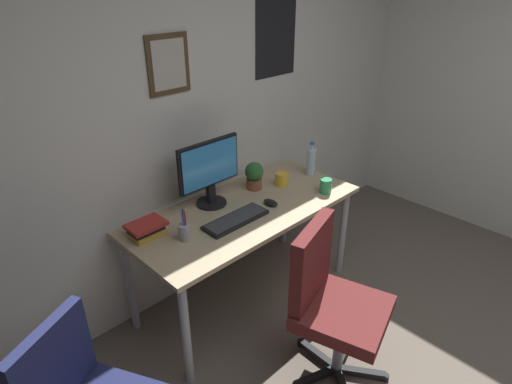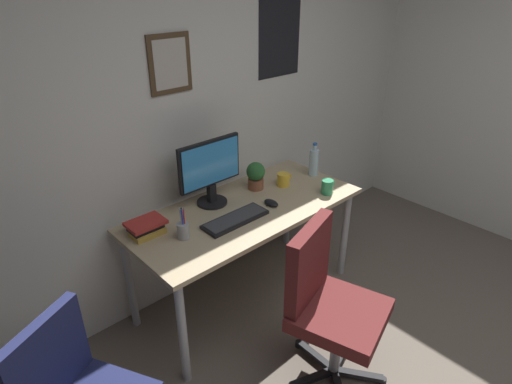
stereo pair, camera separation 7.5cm
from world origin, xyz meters
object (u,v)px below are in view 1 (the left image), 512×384
(water_bottle, at_px, (311,161))
(coffee_mug_near, at_px, (326,186))
(office_chair, at_px, (330,298))
(pen_cup, at_px, (184,231))
(computer_mouse, at_px, (271,203))
(monitor, at_px, (209,170))
(coffee_mug_far, at_px, (282,179))
(keyboard, at_px, (236,220))
(potted_plant, at_px, (254,175))
(book_stack_left, at_px, (147,229))

(water_bottle, height_order, coffee_mug_near, water_bottle)
(office_chair, relative_size, pen_cup, 4.75)
(computer_mouse, relative_size, water_bottle, 0.44)
(monitor, xyz_separation_m, coffee_mug_far, (0.53, -0.14, -0.19))
(keyboard, distance_m, coffee_mug_near, 0.72)
(computer_mouse, distance_m, potted_plant, 0.28)
(book_stack_left, bearing_deg, water_bottle, -5.34)
(coffee_mug_near, distance_m, coffee_mug_far, 0.32)
(coffee_mug_near, height_order, potted_plant, potted_plant)
(water_bottle, bearing_deg, coffee_mug_near, -121.40)
(monitor, xyz_separation_m, book_stack_left, (-0.51, -0.04, -0.20))
(coffee_mug_far, height_order, potted_plant, potted_plant)
(coffee_mug_near, bearing_deg, keyboard, 168.25)
(keyboard, xyz_separation_m, potted_plant, (0.39, 0.24, 0.09))
(coffee_mug_far, xyz_separation_m, book_stack_left, (-1.04, 0.10, -0.00))
(monitor, distance_m, computer_mouse, 0.45)
(water_bottle, relative_size, pen_cup, 1.26)
(monitor, bearing_deg, keyboard, -97.26)
(computer_mouse, height_order, book_stack_left, book_stack_left)
(pen_cup, distance_m, book_stack_left, 0.23)
(pen_cup, bearing_deg, coffee_mug_near, -11.18)
(coffee_mug_near, xyz_separation_m, pen_cup, (-1.04, 0.21, 0.00))
(coffee_mug_far, bearing_deg, pen_cup, -174.60)
(water_bottle, height_order, book_stack_left, water_bottle)
(monitor, relative_size, keyboard, 1.07)
(coffee_mug_near, bearing_deg, monitor, 147.26)
(monitor, bearing_deg, office_chair, -88.81)
(water_bottle, relative_size, coffee_mug_far, 2.00)
(keyboard, relative_size, computer_mouse, 3.91)
(keyboard, distance_m, computer_mouse, 0.30)
(pen_cup, bearing_deg, water_bottle, 2.75)
(office_chair, relative_size, coffee_mug_near, 7.98)
(computer_mouse, relative_size, potted_plant, 0.56)
(coffee_mug_far, bearing_deg, office_chair, -121.63)
(coffee_mug_near, distance_m, potted_plant, 0.50)
(pen_cup, relative_size, book_stack_left, 0.93)
(coffee_mug_far, relative_size, pen_cup, 0.63)
(office_chair, xyz_separation_m, book_stack_left, (-0.53, 0.93, 0.25))
(office_chair, relative_size, book_stack_left, 4.43)
(monitor, xyz_separation_m, computer_mouse, (0.26, -0.29, -0.22))
(keyboard, bearing_deg, monitor, 82.74)
(office_chair, relative_size, computer_mouse, 8.64)
(keyboard, distance_m, book_stack_left, 0.53)
(pen_cup, bearing_deg, keyboard, -9.97)
(coffee_mug_near, bearing_deg, pen_cup, 168.82)
(water_bottle, distance_m, potted_plant, 0.49)
(potted_plant, bearing_deg, pen_cup, -165.82)
(monitor, relative_size, book_stack_left, 2.15)
(keyboard, height_order, book_stack_left, book_stack_left)
(keyboard, bearing_deg, potted_plant, 31.83)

